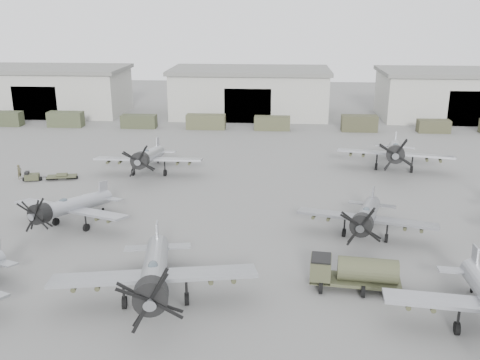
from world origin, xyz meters
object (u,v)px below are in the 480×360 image
object	(u,v)px
aircraft_near_1	(154,274)
aircraft_mid_2	(366,216)
aircraft_mid_1	(68,207)
aircraft_far_0	(148,157)
tug_trailer	(43,177)
ground_crew	(19,172)
aircraft_far_1	(395,151)
fuel_tanker	(354,271)

from	to	relation	value
aircraft_near_1	aircraft_mid_2	world-z (taller)	aircraft_near_1
aircraft_mid_1	aircraft_mid_2	size ratio (longest dim) A/B	0.95
aircraft_mid_1	aircraft_far_0	xyz separation A→B (m)	(3.49, 16.30, 0.25)
aircraft_far_0	aircraft_mid_1	bearing A→B (deg)	-102.95
aircraft_far_0	tug_trailer	distance (m)	12.35
aircraft_far_0	ground_crew	size ratio (longest dim) A/B	7.28
aircraft_mid_1	aircraft_far_1	bearing A→B (deg)	50.24
aircraft_far_1	tug_trailer	bearing A→B (deg)	-159.30
fuel_tanker	tug_trailer	size ratio (longest dim) A/B	1.11
ground_crew	aircraft_mid_1	bearing A→B (deg)	-126.71
aircraft_mid_2	tug_trailer	world-z (taller)	aircraft_mid_2
tug_trailer	aircraft_mid_2	bearing A→B (deg)	-34.97
aircraft_mid_2	fuel_tanker	distance (m)	9.02
aircraft_mid_1	aircraft_mid_2	bearing A→B (deg)	17.63
aircraft_near_1	tug_trailer	world-z (taller)	aircraft_near_1
fuel_tanker	aircraft_far_0	bearing A→B (deg)	135.61
aircraft_near_1	tug_trailer	distance (m)	32.84
ground_crew	aircraft_near_1	bearing A→B (deg)	-126.17
tug_trailer	ground_crew	bearing A→B (deg)	162.35
tug_trailer	ground_crew	distance (m)	3.02
aircraft_far_1	ground_crew	bearing A→B (deg)	-160.20
aircraft_far_0	ground_crew	bearing A→B (deg)	-171.99
aircraft_mid_1	tug_trailer	xyz separation A→B (m)	(-8.44, 13.72, -1.67)
aircraft_mid_2	aircraft_far_0	world-z (taller)	aircraft_far_0
aircraft_far_1	tug_trailer	size ratio (longest dim) A/B	2.38
aircraft_near_1	aircraft_mid_1	xyz separation A→B (m)	(-10.85, 12.77, -0.43)
aircraft_near_1	aircraft_far_0	size ratio (longest dim) A/B	1.09
aircraft_mid_2	fuel_tanker	world-z (taller)	aircraft_mid_2
aircraft_near_1	tug_trailer	bearing A→B (deg)	115.56
aircraft_near_1	ground_crew	world-z (taller)	aircraft_near_1
aircraft_near_1	aircraft_far_1	world-z (taller)	aircraft_far_1
aircraft_near_1	ground_crew	distance (m)	34.84
aircraft_mid_1	tug_trailer	distance (m)	16.20
aircraft_far_1	tug_trailer	xyz separation A→B (m)	(-41.74, -6.56, -2.11)
fuel_tanker	ground_crew	bearing A→B (deg)	153.26
aircraft_far_0	tug_trailer	bearing A→B (deg)	-168.67
aircraft_mid_2	fuel_tanker	xyz separation A→B (m)	(-2.13, -8.73, -0.78)
aircraft_near_1	tug_trailer	xyz separation A→B (m)	(-19.29, 26.50, -2.09)
aircraft_mid_1	aircraft_far_1	xyz separation A→B (m)	(33.30, 20.29, 0.44)
aircraft_near_1	aircraft_far_1	xyz separation A→B (m)	(22.45, 33.06, 0.02)
aircraft_mid_1	fuel_tanker	size ratio (longest dim) A/B	1.75
aircraft_mid_1	ground_crew	xyz separation A→B (m)	(-11.41, 13.98, -1.22)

